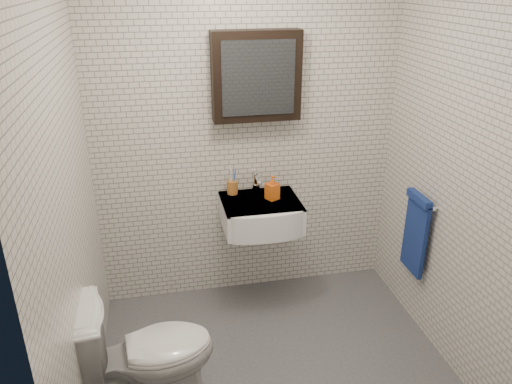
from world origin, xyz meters
TOP-DOWN VIEW (x-y plane):
  - ground at (0.00, 0.00)m, footprint 2.20×2.00m
  - room_shell at (0.00, 0.00)m, footprint 2.22×2.02m
  - washbasin at (0.05, 0.73)m, footprint 0.55×0.50m
  - faucet at (0.05, 0.93)m, footprint 0.06×0.20m
  - mirror_cabinet at (0.05, 0.93)m, footprint 0.60×0.15m
  - towel_rail at (1.04, 0.35)m, footprint 0.09×0.30m
  - toothbrush_cup at (-0.13, 0.94)m, footprint 0.10×0.10m
  - soap_bottle at (0.14, 0.79)m, footprint 0.11×0.11m
  - toilet at (-0.80, -0.12)m, footprint 0.81×0.52m

SIDE VIEW (x-z plane):
  - ground at x=0.00m, z-range 0.00..0.01m
  - toilet at x=-0.80m, z-range 0.00..0.78m
  - towel_rail at x=1.04m, z-range 0.43..1.01m
  - washbasin at x=0.05m, z-range 0.66..0.86m
  - toothbrush_cup at x=-0.13m, z-range 0.80..1.01m
  - faucet at x=0.05m, z-range 0.84..0.99m
  - soap_bottle at x=0.14m, z-range 0.85..1.03m
  - room_shell at x=0.00m, z-range 0.21..2.72m
  - mirror_cabinet at x=0.05m, z-range 1.40..2.00m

